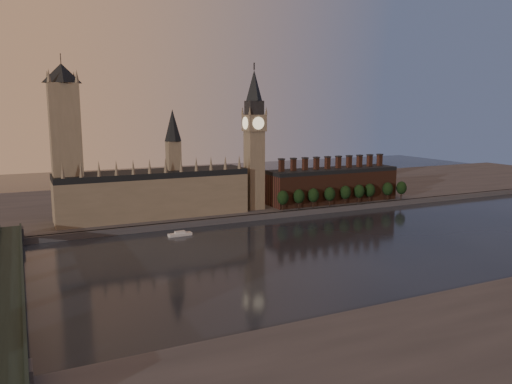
{
  "coord_description": "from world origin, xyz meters",
  "views": [
    {
      "loc": [
        -147.36,
        -223.21,
        77.53
      ],
      "look_at": [
        -14.74,
        55.0,
        26.64
      ],
      "focal_mm": 35.0,
      "sensor_mm": 36.0,
      "label": 1
    }
  ],
  "objects_px": {
    "big_ben": "(254,138)",
    "westminster_bridge": "(8,283)",
    "victoria_tower": "(66,139)",
    "river_boat": "(180,234)"
  },
  "relations": [
    {
      "from": "big_ben",
      "to": "westminster_bridge",
      "type": "distance_m",
      "value": 205.83
    },
    {
      "from": "victoria_tower",
      "to": "river_boat",
      "type": "bearing_deg",
      "value": -37.09
    },
    {
      "from": "big_ben",
      "to": "river_boat",
      "type": "height_order",
      "value": "big_ben"
    },
    {
      "from": "big_ben",
      "to": "river_boat",
      "type": "distance_m",
      "value": 98.22
    },
    {
      "from": "big_ben",
      "to": "victoria_tower",
      "type": "bearing_deg",
      "value": 177.8
    },
    {
      "from": "big_ben",
      "to": "westminster_bridge",
      "type": "xyz_separation_m",
      "value": [
        -165.0,
        -112.7,
        -49.39
      ]
    },
    {
      "from": "big_ben",
      "to": "river_boat",
      "type": "relative_size",
      "value": 7.16
    },
    {
      "from": "victoria_tower",
      "to": "big_ben",
      "type": "height_order",
      "value": "victoria_tower"
    },
    {
      "from": "westminster_bridge",
      "to": "river_boat",
      "type": "bearing_deg",
      "value": 37.4
    },
    {
      "from": "victoria_tower",
      "to": "westminster_bridge",
      "type": "height_order",
      "value": "victoria_tower"
    }
  ]
}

